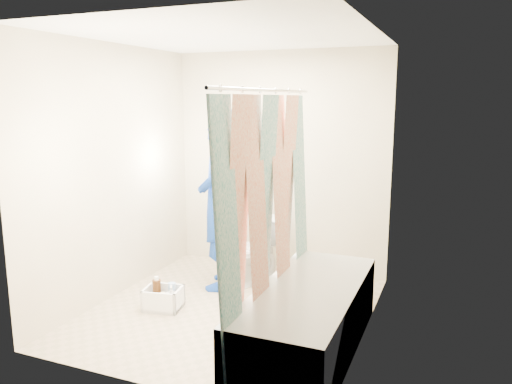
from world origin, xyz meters
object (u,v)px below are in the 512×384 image
at_px(bathtub, 308,317).
at_px(plumber, 220,200).
at_px(toilet, 255,250).
at_px(cleaning_caddy, 164,299).

height_order(bathtub, plumber, plumber).
bearing_deg(toilet, bathtub, -29.83).
bearing_deg(toilet, cleaning_caddy, -94.20).
bearing_deg(plumber, toilet, 118.92).
relative_size(bathtub, toilet, 2.64).
xyz_separation_m(toilet, plumber, (-0.28, -0.26, 0.56)).
relative_size(plumber, cleaning_caddy, 4.80).
xyz_separation_m(toilet, cleaning_caddy, (-0.50, -0.98, -0.24)).
bearing_deg(cleaning_caddy, toilet, 52.45).
distance_m(bathtub, toilet, 1.53).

